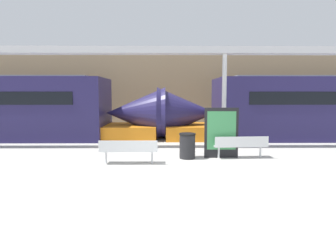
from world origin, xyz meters
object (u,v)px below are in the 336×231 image
at_px(bench_far, 241,144).
at_px(support_column_near, 224,102).
at_px(trash_bin, 187,146).
at_px(bench_near, 129,149).
at_px(poster_board, 221,133).

bearing_deg(bench_far, support_column_near, 93.33).
bearing_deg(trash_bin, support_column_near, 47.04).
relative_size(bench_far, trash_bin, 2.16).
xyz_separation_m(bench_near, trash_bin, (1.97, 0.77, -0.04)).
height_order(bench_near, poster_board, poster_board).
relative_size(bench_near, poster_board, 1.05).
relative_size(bench_far, poster_board, 1.07).
height_order(poster_board, support_column_near, support_column_near).
distance_m(poster_board, support_column_near, 2.10).
bearing_deg(support_column_near, poster_board, -105.00).
bearing_deg(bench_far, bench_near, -172.06).
bearing_deg(poster_board, trash_bin, -177.55).
xyz_separation_m(trash_bin, poster_board, (1.21, 0.05, 0.46)).
relative_size(poster_board, support_column_near, 0.46).
relative_size(bench_near, bench_far, 0.98).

